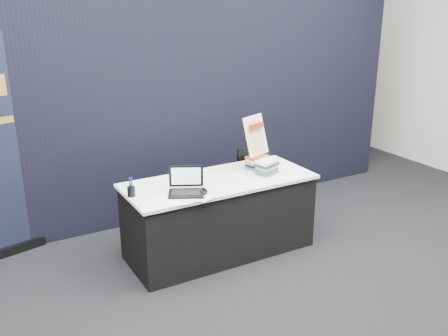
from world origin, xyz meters
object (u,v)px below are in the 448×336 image
book_stack_short (266,167)px  book_stack_tall (257,162)px  stacking_chair (261,184)px  display_table (219,216)px  laptop (184,187)px  info_sign (256,136)px

book_stack_short → book_stack_tall: bearing=86.7°
book_stack_tall → stacking_chair: book_stack_tall is taller
book_stack_tall → stacking_chair: size_ratio=0.27×
display_table → book_stack_tall: 0.66m
laptop → book_stack_tall: laptop is taller
display_table → laptop: bearing=-160.8°
info_sign → stacking_chair: size_ratio=0.47×
display_table → book_stack_short: 0.65m
display_table → info_sign: info_sign is taller
info_sign → stacking_chair: (0.19, 0.17, -0.60)m
info_sign → display_table: bearing=173.3°
display_table → laptop: (-0.44, -0.15, 0.43)m
book_stack_short → info_sign: 0.33m
info_sign → book_stack_tall: bearing=-111.5°
book_stack_tall → info_sign: (-0.00, 0.03, 0.26)m
info_sign → stacking_chair: bearing=21.3°
display_table → info_sign: bearing=14.8°
laptop → book_stack_tall: size_ratio=1.59×
book_stack_tall → laptop: bearing=-164.8°
display_table → book_stack_short: (0.47, -0.08, 0.44)m
stacking_chair → laptop: bearing=-142.3°
info_sign → laptop: bearing=175.4°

